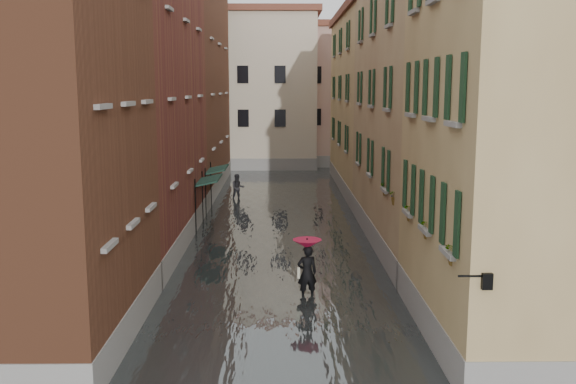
{
  "coord_description": "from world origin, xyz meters",
  "views": [
    {
      "loc": [
        0.04,
        -18.9,
        7.01
      ],
      "look_at": [
        0.32,
        5.52,
        3.0
      ],
      "focal_mm": 40.0,
      "sensor_mm": 36.0,
      "label": 1
    }
  ],
  "objects": [
    {
      "name": "building_right_far",
      "position": [
        7.0,
        24.0,
        5.75
      ],
      "size": [
        6.0,
        16.0,
        11.5
      ],
      "primitive_type": "cube",
      "color": "#9A7F4F",
      "rests_on": "ground"
    },
    {
      "name": "ground",
      "position": [
        0.0,
        0.0,
        0.0
      ],
      "size": [
        120.0,
        120.0,
        0.0
      ],
      "primitive_type": "plane",
      "color": "slate",
      "rests_on": "ground"
    },
    {
      "name": "awning_far",
      "position": [
        -3.49,
        15.98,
        2.46
      ],
      "size": [
        1.09,
        2.7,
        2.8
      ],
      "color": "#153025",
      "rests_on": "ground"
    },
    {
      "name": "pedestrian_main",
      "position": [
        0.9,
        1.59,
        1.25
      ],
      "size": [
        0.98,
        0.98,
        2.06
      ],
      "color": "black",
      "rests_on": "ground"
    },
    {
      "name": "floodwater",
      "position": [
        0.0,
        13.0,
        0.1
      ],
      "size": [
        10.0,
        60.0,
        0.2
      ],
      "primitive_type": "cube",
      "color": "#404647",
      "rests_on": "ground"
    },
    {
      "name": "building_right_near",
      "position": [
        7.0,
        -2.0,
        5.75
      ],
      "size": [
        6.0,
        8.0,
        11.5
      ],
      "primitive_type": "cube",
      "color": "#9A7F4F",
      "rests_on": "ground"
    },
    {
      "name": "building_end_pink",
      "position": [
        6.0,
        40.0,
        6.0
      ],
      "size": [
        10.0,
        9.0,
        12.0
      ],
      "primitive_type": "cube",
      "color": "tan",
      "rests_on": "ground"
    },
    {
      "name": "wall_lantern",
      "position": [
        4.33,
        -6.0,
        3.01
      ],
      "size": [
        0.71,
        0.22,
        0.35
      ],
      "color": "black",
      "rests_on": "ground"
    },
    {
      "name": "awning_near",
      "position": [
        -3.49,
        11.93,
        2.46
      ],
      "size": [
        1.09,
        2.8,
        2.8
      ],
      "color": "#153025",
      "rests_on": "ground"
    },
    {
      "name": "building_right_mid",
      "position": [
        7.0,
        9.0,
        6.5
      ],
      "size": [
        6.0,
        14.0,
        13.0
      ],
      "primitive_type": "cube",
      "color": "tan",
      "rests_on": "ground"
    },
    {
      "name": "building_end_cream",
      "position": [
        -3.0,
        38.0,
        6.5
      ],
      "size": [
        12.0,
        9.0,
        13.0
      ],
      "primitive_type": "cube",
      "color": "#BAAE94",
      "rests_on": "ground"
    },
    {
      "name": "building_left_near",
      "position": [
        -7.0,
        -2.0,
        6.5
      ],
      "size": [
        6.0,
        8.0,
        13.0
      ],
      "primitive_type": "cube",
      "color": "brown",
      "rests_on": "ground"
    },
    {
      "name": "window_planters",
      "position": [
        4.12,
        0.5,
        3.51
      ],
      "size": [
        0.59,
        10.54,
        0.84
      ],
      "color": "#9D5033",
      "rests_on": "ground"
    },
    {
      "name": "pedestrian_far",
      "position": [
        -2.61,
        20.1,
        0.86
      ],
      "size": [
        0.97,
        0.83,
        1.72
      ],
      "primitive_type": "imported",
      "rotation": [
        0.0,
        0.0,
        0.24
      ],
      "color": "black",
      "rests_on": "ground"
    },
    {
      "name": "building_left_mid",
      "position": [
        -7.0,
        9.0,
        6.25
      ],
      "size": [
        6.0,
        14.0,
        12.5
      ],
      "primitive_type": "cube",
      "color": "brown",
      "rests_on": "ground"
    },
    {
      "name": "building_left_far",
      "position": [
        -7.0,
        24.0,
        7.0
      ],
      "size": [
        6.0,
        16.0,
        14.0
      ],
      "primitive_type": "cube",
      "color": "brown",
      "rests_on": "ground"
    }
  ]
}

